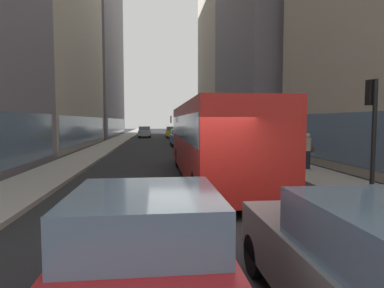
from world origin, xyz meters
TOP-DOWN VIEW (x-y plane):
  - ground_plane at (0.00, 35.00)m, footprint 120.00×120.00m
  - sidewalk_left at (-5.70, 35.00)m, footprint 2.40×110.00m
  - sidewalk_right at (5.70, 35.00)m, footprint 2.40×110.00m
  - building_left_far at (-11.90, 47.21)m, footprint 8.98×23.66m
  - building_right_mid at (11.90, 25.04)m, footprint 11.43×15.98m
  - building_right_far at (11.90, 42.85)m, footprint 10.99×17.09m
  - transit_bus at (1.20, 6.50)m, footprint 2.78×11.53m
  - car_blue_hatchback at (1.20, 24.36)m, footprint 1.77×4.26m
  - car_red_coupe at (-1.20, -2.80)m, footprint 1.77×3.96m
  - car_silver_sedan at (-2.80, 41.44)m, footprint 1.72×4.56m
  - car_yellow_taxi at (1.20, 39.66)m, footprint 1.82×4.12m
  - car_black_suv at (2.80, 44.73)m, footprint 1.77×4.43m
  - dalmatian_dog at (-0.52, 2.11)m, footprint 0.22×0.96m
  - pedestrian_with_handbag at (6.04, 7.89)m, footprint 0.45×0.34m
  - traffic_light_near at (4.90, 1.80)m, footprint 0.24×0.41m

SIDE VIEW (x-z plane):
  - ground_plane at x=0.00m, z-range 0.00..0.00m
  - sidewalk_left at x=-5.70m, z-range 0.00..0.15m
  - sidewalk_right at x=5.70m, z-range 0.00..0.15m
  - dalmatian_dog at x=-0.52m, z-range 0.15..0.87m
  - car_red_coupe at x=-1.20m, z-range 0.01..1.63m
  - car_yellow_taxi at x=1.20m, z-range 0.01..1.63m
  - car_blue_hatchback at x=1.20m, z-range 0.01..1.63m
  - car_silver_sedan at x=-2.80m, z-range 0.01..1.63m
  - car_black_suv at x=2.80m, z-range 0.01..1.63m
  - pedestrian_with_handbag at x=6.04m, z-range 0.17..1.86m
  - transit_bus at x=1.20m, z-range 0.25..3.30m
  - traffic_light_near at x=4.90m, z-range 0.74..4.14m
  - building_right_mid at x=11.90m, z-range -0.01..25.24m
  - building_left_far at x=-11.90m, z-range -0.01..30.63m
  - building_right_far at x=11.90m, z-range -0.01..33.43m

